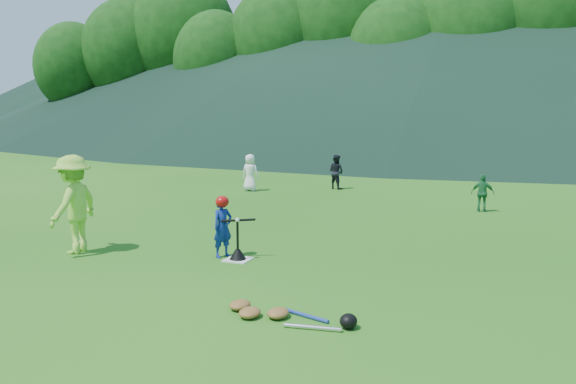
# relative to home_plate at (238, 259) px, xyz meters

# --- Properties ---
(ground) EXTENTS (120.00, 120.00, 0.00)m
(ground) POSITION_rel_home_plate_xyz_m (0.00, 0.00, -0.01)
(ground) COLOR #225C15
(ground) RESTS_ON ground
(home_plate) EXTENTS (0.45, 0.45, 0.02)m
(home_plate) POSITION_rel_home_plate_xyz_m (0.00, 0.00, 0.00)
(home_plate) COLOR silver
(home_plate) RESTS_ON ground
(baseball) EXTENTS (0.08, 0.08, 0.08)m
(baseball) POSITION_rel_home_plate_xyz_m (0.00, 0.00, 0.73)
(baseball) COLOR white
(baseball) RESTS_ON batting_tee
(batter_child) EXTENTS (0.42, 0.48, 1.11)m
(batter_child) POSITION_rel_home_plate_xyz_m (-0.35, 0.10, 0.55)
(batter_child) COLOR navy
(batter_child) RESTS_ON ground
(adult_coach) EXTENTS (0.80, 1.26, 1.85)m
(adult_coach) POSITION_rel_home_plate_xyz_m (-3.12, -0.61, 0.92)
(adult_coach) COLOR #9CDE41
(adult_coach) RESTS_ON ground
(fielder_a) EXTENTS (0.62, 0.42, 1.23)m
(fielder_a) POSITION_rel_home_plate_xyz_m (-3.49, 8.01, 0.60)
(fielder_a) COLOR white
(fielder_a) RESTS_ON ground
(fielder_b) EXTENTS (0.69, 0.61, 1.17)m
(fielder_b) POSITION_rel_home_plate_xyz_m (-0.96, 9.51, 0.58)
(fielder_b) COLOR black
(fielder_b) RESTS_ON ground
(fielder_c) EXTENTS (0.60, 0.27, 1.00)m
(fielder_c) POSITION_rel_home_plate_xyz_m (3.90, 6.72, 0.49)
(fielder_c) COLOR #22723B
(fielder_c) RESTS_ON ground
(batting_tee) EXTENTS (0.30, 0.30, 0.68)m
(batting_tee) POSITION_rel_home_plate_xyz_m (0.00, 0.00, 0.12)
(batting_tee) COLOR black
(batting_tee) RESTS_ON home_plate
(batter_gear) EXTENTS (0.71, 0.33, 0.47)m
(batter_gear) POSITION_rel_home_plate_xyz_m (-0.33, 0.11, 0.99)
(batter_gear) COLOR #B00D0B
(batter_gear) RESTS_ON ground
(equipment_pile) EXTENTS (1.80, 0.57, 0.19)m
(equipment_pile) POSITION_rel_home_plate_xyz_m (1.75, -2.37, 0.06)
(equipment_pile) COLOR olive
(equipment_pile) RESTS_ON ground
(outfield_fence) EXTENTS (70.07, 0.08, 1.33)m
(outfield_fence) POSITION_rel_home_plate_xyz_m (0.00, 28.00, 0.69)
(outfield_fence) COLOR gray
(outfield_fence) RESTS_ON ground
(tree_line) EXTENTS (70.04, 11.40, 14.82)m
(tree_line) POSITION_rel_home_plate_xyz_m (0.20, 33.83, 8.20)
(tree_line) COLOR #382314
(tree_line) RESTS_ON ground
(distant_hills) EXTENTS (155.00, 140.00, 32.00)m
(distant_hills) POSITION_rel_home_plate_xyz_m (-7.63, 81.81, 14.97)
(distant_hills) COLOR black
(distant_hills) RESTS_ON ground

